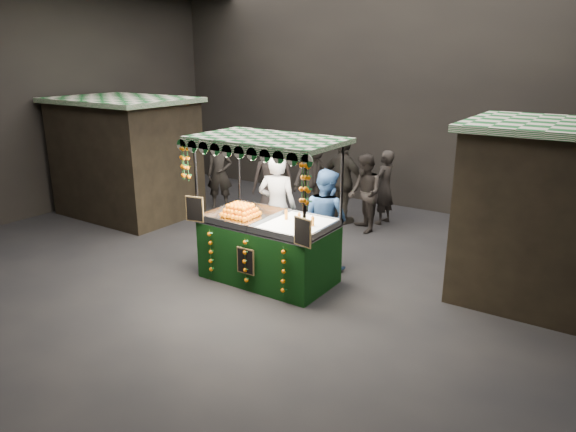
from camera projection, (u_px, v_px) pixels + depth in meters
The scene contains 13 objects.
ground at pixel (258, 269), 8.90m from camera, with size 12.00×12.00×0.00m, color black.
market_hall at pixel (254, 62), 7.91m from camera, with size 12.10×10.10×5.05m.
neighbour_stall_left at pixel (126, 157), 11.65m from camera, with size 3.00×2.20×2.60m.
neighbour_stall_right at pixel (570, 216), 7.37m from camera, with size 3.00×2.20×2.60m.
juice_stall at pixel (268, 238), 8.25m from camera, with size 2.38×1.40×2.31m.
vendor_grey at pixel (277, 207), 9.15m from camera, with size 0.79×0.64×1.87m.
vendor_blue at pixel (326, 219), 8.77m from camera, with size 0.96×0.82×1.71m.
shopper_0 at pixel (220, 174), 12.24m from camera, with size 0.71×0.66×1.63m.
shopper_1 at pixel (365, 193), 10.58m from camera, with size 0.97×0.98×1.60m.
shopper_2 at pixel (343, 181), 11.09m from camera, with size 1.17×0.71×1.86m.
shopper_3 at pixel (314, 175), 11.90m from camera, with size 1.09×1.29×1.73m.
shopper_4 at pixel (273, 179), 11.25m from camera, with size 1.06×1.04×1.84m.
shopper_6 at pixel (384, 187), 11.09m from camera, with size 0.46×0.63×1.59m.
Camera 1 is at (5.01, -6.57, 3.49)m, focal length 32.65 mm.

